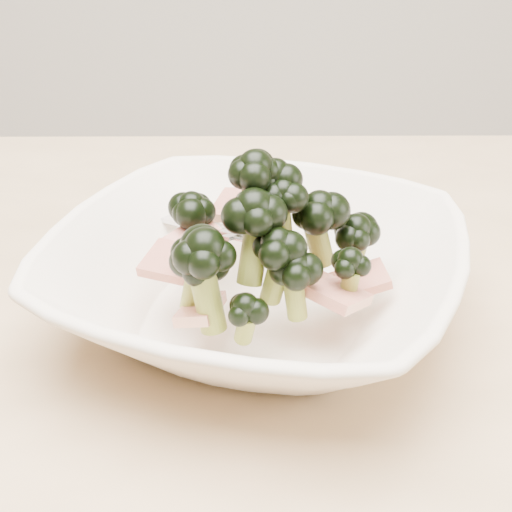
% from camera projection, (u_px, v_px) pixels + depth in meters
% --- Properties ---
extents(dining_table, '(1.20, 0.80, 0.75)m').
position_uv_depth(dining_table, '(130.00, 444.00, 0.53)').
color(dining_table, tan).
rests_on(dining_table, ground).
extents(broccoli_dish, '(0.35, 0.35, 0.13)m').
position_uv_depth(broccoli_dish, '(256.00, 271.00, 0.48)').
color(broccoli_dish, '#F2E1CD').
rests_on(broccoli_dish, dining_table).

